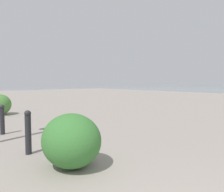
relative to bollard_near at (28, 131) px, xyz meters
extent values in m
cylinder|color=#232328|center=(0.00, 0.00, -0.07)|extent=(0.12, 0.12, 0.78)
sphere|color=#232328|center=(0.00, 0.00, 0.36)|extent=(0.13, 0.13, 0.13)
cylinder|color=#232328|center=(2.10, -0.03, -0.10)|extent=(0.12, 0.12, 0.71)
sphere|color=#232328|center=(2.10, -0.03, 0.29)|extent=(0.13, 0.13, 0.13)
ellipsoid|color=#387533|center=(-1.14, -0.32, 0.00)|extent=(1.08, 0.97, 0.91)
camera|label=1|loc=(-4.35, 1.49, 0.99)|focal=35.10mm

